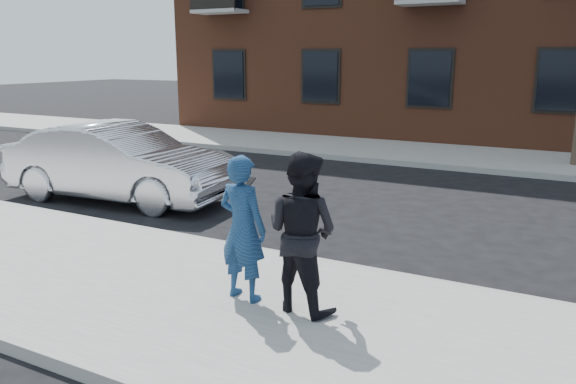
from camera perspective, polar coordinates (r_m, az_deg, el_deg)
The scene contains 8 objects.
ground at distance 7.45m, azimuth -12.89°, elevation -9.49°, with size 100.00×100.00×0.00m, color black.
near_sidewalk at distance 7.25m, azimuth -14.21°, elevation -9.59°, with size 50.00×3.50×0.15m, color gray.
near_curb at distance 8.57m, azimuth -6.17°, elevation -5.58°, with size 50.00×0.10×0.15m, color #999691.
far_sidewalk at distance 17.24m, azimuth 12.09°, elevation 3.95°, with size 50.00×3.50×0.15m, color gray.
far_curb at distance 15.54m, azimuth 10.26°, elevation 3.00°, with size 50.00×0.10×0.15m, color #999691.
silver_sedan at distance 11.89m, azimuth -16.88°, elevation 2.87°, with size 1.66×4.76×1.57m, color silver.
man_hoodie at distance 6.37m, azimuth -4.63°, elevation -3.68°, with size 0.66×0.53×1.69m.
man_peacoat at distance 6.07m, azimuth 1.42°, elevation -4.11°, with size 0.95×0.79×1.77m.
Camera 1 is at (4.56, -5.14, 2.88)m, focal length 35.00 mm.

